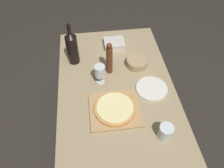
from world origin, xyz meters
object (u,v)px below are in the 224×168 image
at_px(wine_bottle, 72,47).
at_px(wine_glass, 100,71).
at_px(pepper_mill, 109,59).
at_px(small_bowl, 137,63).
at_px(pizza, 115,108).

xyz_separation_m(wine_bottle, wine_glass, (0.18, -0.24, -0.03)).
bearing_deg(wine_glass, wine_bottle, 127.12).
xyz_separation_m(pepper_mill, small_bowl, (0.22, 0.04, -0.10)).
relative_size(pizza, small_bowl, 1.70).
height_order(pepper_mill, small_bowl, pepper_mill).
xyz_separation_m(wine_glass, small_bowl, (0.29, 0.13, -0.08)).
distance_m(pepper_mill, small_bowl, 0.24).
height_order(pizza, wine_glass, wine_glass).
relative_size(wine_bottle, wine_glass, 2.16).
height_order(pizza, wine_bottle, wine_bottle).
distance_m(wine_glass, small_bowl, 0.33).
xyz_separation_m(pizza, pepper_mill, (0.01, 0.35, 0.10)).
height_order(wine_bottle, small_bowl, wine_bottle).
bearing_deg(wine_bottle, pepper_mill, -29.53).
xyz_separation_m(wine_bottle, small_bowl, (0.47, -0.11, -0.11)).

